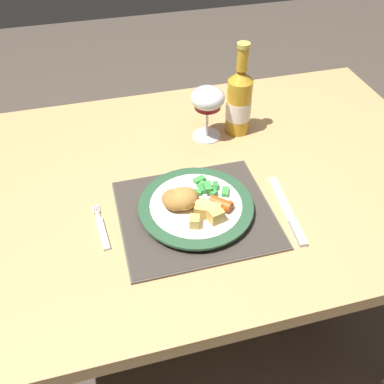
# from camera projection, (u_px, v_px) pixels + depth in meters

# --- Properties ---
(ground_plane) EXTENTS (6.00, 6.00, 0.00)m
(ground_plane) POSITION_uv_depth(u_px,v_px,m) (193.00, 335.00, 1.51)
(ground_plane) COLOR #4C4238
(dining_table) EXTENTS (1.26, 0.80, 0.74)m
(dining_table) POSITION_uv_depth(u_px,v_px,m) (194.00, 206.00, 1.07)
(dining_table) COLOR tan
(dining_table) RESTS_ON ground
(placemat) EXTENTS (0.32, 0.29, 0.01)m
(placemat) POSITION_uv_depth(u_px,v_px,m) (196.00, 214.00, 0.91)
(placemat) COLOR brown
(placemat) RESTS_ON dining_table
(dinner_plate) EXTENTS (0.24, 0.24, 0.02)m
(dinner_plate) POSITION_uv_depth(u_px,v_px,m) (196.00, 207.00, 0.91)
(dinner_plate) COLOR white
(dinner_plate) RESTS_ON placemat
(breaded_croquettes) EXTENTS (0.09, 0.08, 0.04)m
(breaded_croquettes) POSITION_uv_depth(u_px,v_px,m) (180.00, 199.00, 0.88)
(breaded_croquettes) COLOR tan
(breaded_croquettes) RESTS_ON dinner_plate
(green_beans_pile) EXTENTS (0.09, 0.08, 0.02)m
(green_beans_pile) POSITION_uv_depth(u_px,v_px,m) (208.00, 188.00, 0.93)
(green_beans_pile) COLOR green
(green_beans_pile) RESTS_ON dinner_plate
(glazed_carrots) EXTENTS (0.06, 0.06, 0.02)m
(glazed_carrots) POSITION_uv_depth(u_px,v_px,m) (219.00, 207.00, 0.88)
(glazed_carrots) COLOR #CC5119
(glazed_carrots) RESTS_ON dinner_plate
(fork) EXTENTS (0.02, 0.13, 0.01)m
(fork) POSITION_uv_depth(u_px,v_px,m) (102.00, 230.00, 0.88)
(fork) COLOR silver
(fork) RESTS_ON dining_table
(table_knife) EXTENTS (0.04, 0.21, 0.01)m
(table_knife) POSITION_uv_depth(u_px,v_px,m) (290.00, 215.00, 0.91)
(table_knife) COLOR silver
(table_knife) RESTS_ON dining_table
(wine_glass) EXTENTS (0.08, 0.08, 0.14)m
(wine_glass) POSITION_uv_depth(u_px,v_px,m) (208.00, 101.00, 1.05)
(wine_glass) COLOR silver
(wine_glass) RESTS_ON dining_table
(bottle) EXTENTS (0.06, 0.06, 0.24)m
(bottle) POSITION_uv_depth(u_px,v_px,m) (239.00, 101.00, 1.08)
(bottle) COLOR gold
(bottle) RESTS_ON dining_table
(roast_potatoes) EXTENTS (0.08, 0.06, 0.03)m
(roast_potatoes) POSITION_uv_depth(u_px,v_px,m) (207.00, 212.00, 0.86)
(roast_potatoes) COLOR #DBB256
(roast_potatoes) RESTS_ON dinner_plate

